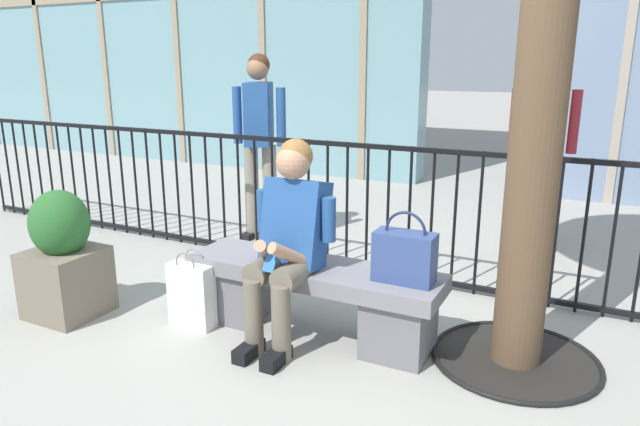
% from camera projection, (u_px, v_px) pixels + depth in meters
% --- Properties ---
extents(ground_plane, '(60.00, 60.00, 0.00)m').
position_uv_depth(ground_plane, '(313.00, 332.00, 3.57)').
color(ground_plane, '#9E9B93').
extents(stone_bench, '(1.60, 0.44, 0.45)m').
position_uv_depth(stone_bench, '(313.00, 292.00, 3.50)').
color(stone_bench, slate).
rests_on(stone_bench, ground).
extents(seated_person_with_phone, '(0.52, 0.66, 1.21)m').
position_uv_depth(seated_person_with_phone, '(288.00, 237.00, 3.33)').
color(seated_person_with_phone, '#6B6051').
rests_on(seated_person_with_phone, ground).
extents(handbag_on_bench, '(0.34, 0.16, 0.41)m').
position_uv_depth(handbag_on_bench, '(404.00, 256.00, 3.15)').
color(handbag_on_bench, '#33477F').
rests_on(handbag_on_bench, stone_bench).
extents(shopping_bag, '(0.30, 0.13, 0.51)m').
position_uv_depth(shopping_bag, '(192.00, 294.00, 3.61)').
color(shopping_bag, white).
rests_on(shopping_bag, ground).
extents(bystander_at_railing, '(0.55, 0.43, 1.71)m').
position_uv_depth(bystander_at_railing, '(542.00, 140.00, 4.81)').
color(bystander_at_railing, '#383D4C').
rests_on(bystander_at_railing, ground).
extents(bystander_further_back, '(0.55, 0.44, 1.71)m').
position_uv_depth(bystander_further_back, '(259.00, 134.00, 5.21)').
color(bystander_further_back, gray).
rests_on(bystander_further_back, ground).
extents(plaza_railing, '(9.02, 0.04, 1.05)m').
position_uv_depth(plaza_railing, '(377.00, 211.00, 4.35)').
color(plaza_railing, black).
rests_on(plaza_railing, ground).
extents(planter, '(0.44, 0.44, 0.85)m').
position_uv_depth(planter, '(64.00, 258.00, 3.73)').
color(planter, '#726656').
rests_on(planter, ground).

